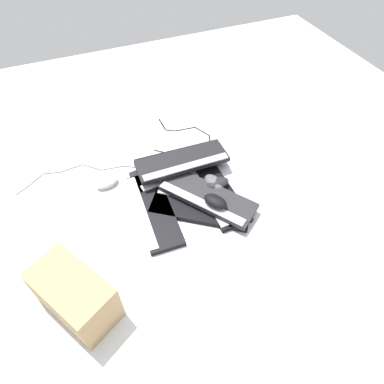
{
  "coord_description": "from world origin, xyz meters",
  "views": [
    {
      "loc": [
        0.92,
        -0.42,
        1.21
      ],
      "look_at": [
        -0.02,
        -0.03,
        0.04
      ],
      "focal_mm": 32.0,
      "sensor_mm": 36.0,
      "label": 1
    }
  ],
  "objects_px": {
    "keyboard_5": "(207,197)",
    "keyboard_6": "(182,161)",
    "keyboard_4": "(182,160)",
    "mouse_3": "(216,201)",
    "mouse_0": "(214,182)",
    "keyboard_1": "(215,191)",
    "keyboard_3": "(154,210)",
    "mouse_2": "(218,183)",
    "cardboard_box": "(75,295)",
    "keyboard_0": "(200,208)",
    "keyboard_2": "(176,168)",
    "mouse_1": "(107,182)"
  },
  "relations": [
    {
      "from": "keyboard_6",
      "to": "cardboard_box",
      "type": "xyz_separation_m",
      "value": [
        0.5,
        -0.59,
        0.02
      ]
    },
    {
      "from": "mouse_3",
      "to": "keyboard_6",
      "type": "bearing_deg",
      "value": -23.95
    },
    {
      "from": "cardboard_box",
      "to": "mouse_0",
      "type": "bearing_deg",
      "value": 116.08
    },
    {
      "from": "mouse_2",
      "to": "mouse_1",
      "type": "bearing_deg",
      "value": 150.08
    },
    {
      "from": "mouse_0",
      "to": "mouse_2",
      "type": "relative_size",
      "value": 1.0
    },
    {
      "from": "keyboard_1",
      "to": "keyboard_2",
      "type": "height_order",
      "value": "same"
    },
    {
      "from": "mouse_2",
      "to": "keyboard_1",
      "type": "bearing_deg",
      "value": -158.6
    },
    {
      "from": "keyboard_3",
      "to": "cardboard_box",
      "type": "xyz_separation_m",
      "value": [
        0.32,
        -0.38,
        0.08
      ]
    },
    {
      "from": "keyboard_1",
      "to": "keyboard_2",
      "type": "bearing_deg",
      "value": -151.7
    },
    {
      "from": "keyboard_2",
      "to": "mouse_1",
      "type": "relative_size",
      "value": 4.14
    },
    {
      "from": "keyboard_0",
      "to": "mouse_1",
      "type": "bearing_deg",
      "value": -131.52
    },
    {
      "from": "mouse_2",
      "to": "mouse_0",
      "type": "bearing_deg",
      "value": 135.87
    },
    {
      "from": "keyboard_5",
      "to": "keyboard_6",
      "type": "xyz_separation_m",
      "value": [
        -0.23,
        -0.03,
        0.03
      ]
    },
    {
      "from": "keyboard_6",
      "to": "mouse_2",
      "type": "height_order",
      "value": "keyboard_6"
    },
    {
      "from": "keyboard_3",
      "to": "keyboard_5",
      "type": "distance_m",
      "value": 0.25
    },
    {
      "from": "mouse_2",
      "to": "mouse_3",
      "type": "bearing_deg",
      "value": -123.97
    },
    {
      "from": "keyboard_4",
      "to": "keyboard_3",
      "type": "bearing_deg",
      "value": -45.57
    },
    {
      "from": "keyboard_1",
      "to": "mouse_2",
      "type": "bearing_deg",
      "value": 115.23
    },
    {
      "from": "keyboard_4",
      "to": "mouse_3",
      "type": "distance_m",
      "value": 0.33
    },
    {
      "from": "keyboard_0",
      "to": "keyboard_5",
      "type": "xyz_separation_m",
      "value": [
        -0.03,
        0.04,
        0.03
      ]
    },
    {
      "from": "keyboard_5",
      "to": "mouse_3",
      "type": "bearing_deg",
      "value": 8.36
    },
    {
      "from": "keyboard_1",
      "to": "keyboard_5",
      "type": "bearing_deg",
      "value": -53.13
    },
    {
      "from": "keyboard_2",
      "to": "keyboard_4",
      "type": "distance_m",
      "value": 0.05
    },
    {
      "from": "keyboard_3",
      "to": "mouse_2",
      "type": "bearing_deg",
      "value": 91.05
    },
    {
      "from": "keyboard_0",
      "to": "mouse_3",
      "type": "relative_size",
      "value": 4.05
    },
    {
      "from": "keyboard_0",
      "to": "keyboard_2",
      "type": "height_order",
      "value": "same"
    },
    {
      "from": "mouse_2",
      "to": "mouse_3",
      "type": "height_order",
      "value": "mouse_3"
    },
    {
      "from": "keyboard_4",
      "to": "mouse_3",
      "type": "relative_size",
      "value": 4.05
    },
    {
      "from": "keyboard_0",
      "to": "mouse_2",
      "type": "bearing_deg",
      "value": 122.87
    },
    {
      "from": "keyboard_5",
      "to": "keyboard_3",
      "type": "bearing_deg",
      "value": -100.98
    },
    {
      "from": "mouse_1",
      "to": "mouse_3",
      "type": "distance_m",
      "value": 0.54
    },
    {
      "from": "keyboard_6",
      "to": "mouse_3",
      "type": "height_order",
      "value": "mouse_3"
    },
    {
      "from": "keyboard_0",
      "to": "keyboard_6",
      "type": "bearing_deg",
      "value": 176.61
    },
    {
      "from": "keyboard_4",
      "to": "mouse_1",
      "type": "bearing_deg",
      "value": -92.78
    },
    {
      "from": "keyboard_1",
      "to": "mouse_2",
      "type": "relative_size",
      "value": 4.03
    },
    {
      "from": "cardboard_box",
      "to": "keyboard_0",
      "type": "bearing_deg",
      "value": 112.87
    },
    {
      "from": "keyboard_4",
      "to": "mouse_0",
      "type": "height_order",
      "value": "mouse_0"
    },
    {
      "from": "keyboard_2",
      "to": "keyboard_5",
      "type": "distance_m",
      "value": 0.26
    },
    {
      "from": "keyboard_6",
      "to": "mouse_1",
      "type": "bearing_deg",
      "value": -98.71
    },
    {
      "from": "keyboard_4",
      "to": "mouse_0",
      "type": "relative_size",
      "value": 4.05
    },
    {
      "from": "keyboard_1",
      "to": "mouse_2",
      "type": "height_order",
      "value": "mouse_2"
    },
    {
      "from": "keyboard_5",
      "to": "keyboard_6",
      "type": "relative_size",
      "value": 1.01
    },
    {
      "from": "keyboard_0",
      "to": "keyboard_5",
      "type": "height_order",
      "value": "keyboard_5"
    },
    {
      "from": "mouse_0",
      "to": "cardboard_box",
      "type": "distance_m",
      "value": 0.76
    },
    {
      "from": "mouse_0",
      "to": "keyboard_2",
      "type": "bearing_deg",
      "value": 19.13
    },
    {
      "from": "keyboard_4",
      "to": "keyboard_5",
      "type": "height_order",
      "value": "same"
    },
    {
      "from": "mouse_0",
      "to": "mouse_1",
      "type": "xyz_separation_m",
      "value": [
        -0.22,
        -0.46,
        -0.03
      ]
    },
    {
      "from": "keyboard_0",
      "to": "keyboard_1",
      "type": "distance_m",
      "value": 0.12
    },
    {
      "from": "mouse_0",
      "to": "keyboard_1",
      "type": "bearing_deg",
      "value": 157.58
    },
    {
      "from": "mouse_2",
      "to": "keyboard_6",
      "type": "bearing_deg",
      "value": 117.57
    }
  ]
}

